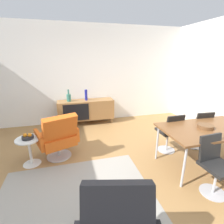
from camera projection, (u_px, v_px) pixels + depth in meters
ground_plane at (99, 171)px, 2.94m from camera, size 8.32×8.32×0.00m
wall_back at (81, 75)px, 4.90m from camera, size 6.80×0.12×2.80m
sideboard at (86, 110)px, 4.93m from camera, size 1.60×0.45×0.72m
vase_cobalt at (86, 95)px, 4.80m from camera, size 0.08×0.08×0.31m
vase_sculptural_dark at (69, 97)px, 4.70m from camera, size 0.12×0.12×0.33m
dining_table at (208, 130)px, 2.91m from camera, size 1.60×0.90×0.74m
wooden_bowl_on_table at (206, 126)px, 2.88m from camera, size 0.26×0.26×0.06m
dining_chair_front_left at (215, 163)px, 2.38m from camera, size 0.43×0.45×0.86m
dining_chair_back_right at (199, 128)px, 3.58m from camera, size 0.43×0.45×0.86m
dining_chair_back_left at (170, 131)px, 3.41m from camera, size 0.41×0.44×0.86m
lounge_chair_red at (58, 136)px, 3.19m from camera, size 0.85×0.82×0.95m
side_table_round at (30, 148)px, 3.05m from camera, size 0.44×0.44×0.52m
fruit_bowl at (28, 137)px, 2.98m from camera, size 0.20×0.20×0.11m
area_rug at (76, 198)px, 2.37m from camera, size 2.20×1.70×0.01m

